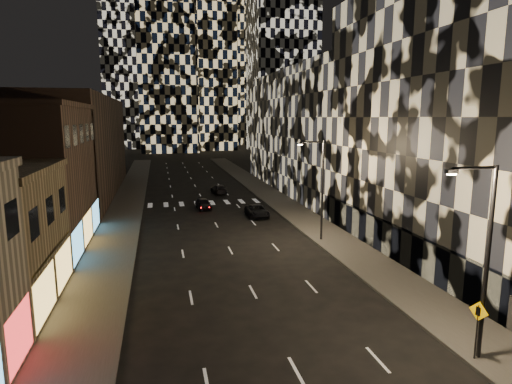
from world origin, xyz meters
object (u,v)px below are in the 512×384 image
ped_sign (478,320)px  car_dark_oncoming (219,189)px  streetlight_near (484,250)px  car_dark_rightlane (257,211)px  car_dark_midlane (204,204)px  streetlight_far (320,183)px

ped_sign → car_dark_oncoming: bearing=80.9°
streetlight_near → car_dark_rightlane: size_ratio=1.88×
car_dark_midlane → ped_sign: 37.40m
streetlight_near → ped_sign: 3.30m
car_dark_midlane → streetlight_far: bearing=-67.8°
ped_sign → streetlight_near: bearing=47.4°
car_dark_rightlane → car_dark_oncoming: bearing=98.0°
streetlight_far → car_dark_midlane: (-8.85, 16.21, -4.69)m
streetlight_near → car_dark_oncoming: 47.25m
streetlight_far → car_dark_oncoming: 27.66m
streetlight_far → car_dark_oncoming: streetlight_far is taller
streetlight_far → car_dark_oncoming: bearing=101.6°
streetlight_near → car_dark_oncoming: (-5.50, 46.70, -4.69)m
streetlight_near → streetlight_far: (0.00, 20.00, 0.00)m
car_dark_midlane → car_dark_rightlane: size_ratio=0.81×
car_dark_oncoming → car_dark_rightlane: 16.14m
streetlight_near → streetlight_far: same height
streetlight_far → ped_sign: bearing=-90.2°
car_dark_midlane → car_dark_oncoming: 11.02m
car_dark_midlane → car_dark_oncoming: bearing=65.8°
streetlight_far → car_dark_midlane: bearing=118.7°
streetlight_near → ped_sign: streetlight_near is taller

